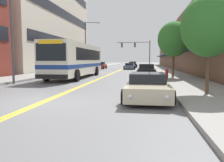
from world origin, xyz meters
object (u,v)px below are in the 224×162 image
object	(u,v)px
car_red_parked_left_far	(100,66)
fire_hydrant	(167,74)
car_champagne_parked_right_foreground	(147,87)
car_charcoal_moving_lead	(133,65)
city_bus	(77,59)
car_beige_moving_second	(133,64)
traffic_signal_mast	(138,48)
car_dark_grey_parked_left_near	(92,67)
street_lamp_left_far	(88,42)
street_tree_right_near	(210,26)
car_slate_blue_moving_third	(130,66)
car_black_parked_right_mid	(146,71)
street_lamp_left_near	(15,11)
street_tree_right_mid	(174,39)

from	to	relation	value
car_red_parked_left_far	fire_hydrant	distance (m)	25.99
car_champagne_parked_right_foreground	car_charcoal_moving_lead	xyz separation A→B (m)	(-2.93, 41.68, 0.06)
city_bus	car_red_parked_left_far	distance (m)	21.17
city_bus	car_champagne_parked_right_foreground	xyz separation A→B (m)	(6.81, -11.15, -1.28)
car_beige_moving_second	traffic_signal_mast	bearing A→B (deg)	-83.79
car_beige_moving_second	traffic_signal_mast	world-z (taller)	traffic_signal_mast
car_dark_grey_parked_left_near	car_champagne_parked_right_foreground	bearing A→B (deg)	-71.03
traffic_signal_mast	car_charcoal_moving_lead	bearing A→B (deg)	107.21
car_champagne_parked_right_foreground	street_lamp_left_far	bearing A→B (deg)	110.58
city_bus	car_charcoal_moving_lead	size ratio (longest dim) A/B	2.46
car_beige_moving_second	car_dark_grey_parked_left_near	bearing A→B (deg)	-100.62
car_champagne_parked_right_foreground	car_red_parked_left_far	bearing A→B (deg)	105.18
traffic_signal_mast	street_tree_right_near	distance (m)	36.88
car_slate_blue_moving_third	traffic_signal_mast	bearing A→B (deg)	78.44
car_black_parked_right_mid	car_slate_blue_moving_third	bearing A→B (deg)	99.53
car_slate_blue_moving_third	street_lamp_left_near	distance (m)	27.58
fire_hydrant	street_tree_right_mid	bearing A→B (deg)	69.64
street_lamp_left_near	car_beige_moving_second	bearing A→B (deg)	83.15
car_dark_grey_parked_left_near	car_black_parked_right_mid	bearing A→B (deg)	-53.39
car_red_parked_left_far	car_black_parked_right_mid	bearing A→B (deg)	-64.81
car_charcoal_moving_lead	street_tree_right_mid	distance (m)	31.88
car_dark_grey_parked_left_near	car_slate_blue_moving_third	bearing A→B (deg)	45.73
car_dark_grey_parked_left_near	street_tree_right_mid	distance (m)	18.77
street_lamp_left_far	car_slate_blue_moving_third	bearing A→B (deg)	46.32
car_beige_moving_second	street_lamp_left_near	size ratio (longest dim) A/B	0.53
car_champagne_parked_right_foreground	car_slate_blue_moving_third	size ratio (longest dim) A/B	0.99
fire_hydrant	traffic_signal_mast	bearing A→B (deg)	96.44
car_champagne_parked_right_foreground	fire_hydrant	world-z (taller)	car_champagne_parked_right_foreground
traffic_signal_mast	street_lamp_left_far	world-z (taller)	street_lamp_left_far
city_bus	car_champagne_parked_right_foreground	bearing A→B (deg)	-58.58
car_black_parked_right_mid	car_beige_moving_second	size ratio (longest dim) A/B	1.02
car_charcoal_moving_lead	city_bus	bearing A→B (deg)	-97.24
car_champagne_parked_right_foreground	car_charcoal_moving_lead	world-z (taller)	car_charcoal_moving_lead
street_tree_right_near	street_tree_right_mid	world-z (taller)	street_tree_right_mid
city_bus	street_lamp_left_near	xyz separation A→B (m)	(-2.43, -6.40, 3.37)
car_champagne_parked_right_foreground	car_charcoal_moving_lead	bearing A→B (deg)	94.02
car_red_parked_left_far	car_dark_grey_parked_left_near	bearing A→B (deg)	-89.54
street_lamp_left_far	car_beige_moving_second	bearing A→B (deg)	78.59
car_beige_moving_second	street_tree_right_near	bearing A→B (deg)	-83.34
car_dark_grey_parked_left_near	car_charcoal_moving_lead	distance (m)	17.40
street_tree_right_mid	street_lamp_left_far	bearing A→B (deg)	129.38
car_dark_grey_parked_left_near	street_lamp_left_far	world-z (taller)	street_lamp_left_far
street_tree_right_near	street_tree_right_mid	bearing A→B (deg)	92.26
car_champagne_parked_right_foreground	fire_hydrant	bearing A→B (deg)	78.82
car_red_parked_left_far	car_slate_blue_moving_third	size ratio (longest dim) A/B	1.00
car_dark_grey_parked_left_near	traffic_signal_mast	bearing A→B (deg)	59.95
street_tree_right_near	street_tree_right_mid	size ratio (longest dim) A/B	0.91
street_tree_right_mid	car_dark_grey_parked_left_near	bearing A→B (deg)	126.72
city_bus	car_beige_moving_second	size ratio (longest dim) A/B	2.60
street_lamp_left_far	fire_hydrant	world-z (taller)	street_lamp_left_far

